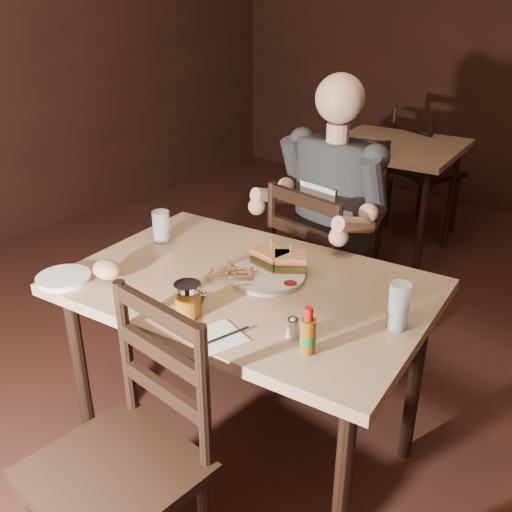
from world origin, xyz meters
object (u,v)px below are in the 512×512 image
Objects in this scene: glass_left at (161,227)px; dinner_plate at (267,277)px; bg_chair_near at (348,217)px; syrup_dispenser at (188,299)px; glass_right at (399,306)px; bg_chair_far at (425,171)px; hot_sauce at (308,330)px; side_plate at (64,279)px; bg_table at (394,157)px; diner at (329,187)px; chair_near at (114,472)px; main_table at (247,302)px; chair_far at (330,283)px.

dinner_plate is at bearing 0.52° from glass_left.
bg_chair_near is 3.37× the size of dinner_plate.
syrup_dispenser reaches higher than bg_chair_near.
glass_left is at bearing 179.97° from glass_right.
bg_chair_far reaches higher than hot_sauce.
bg_chair_far is 7.31× the size of glass_left.
syrup_dispenser is at bearing 12.45° from side_plate.
dinner_plate is at bearing -76.13° from bg_table.
glass_left reaches higher than side_plate.
chair_near is at bearing -76.36° from diner.
syrup_dispenser is 0.51m from side_plate.
glass_left is 1.17× the size of syrup_dispenser.
bg_chair_far reaches higher than syrup_dispenser.
syrup_dispenser is 0.60× the size of side_plate.
main_table is at bearing 98.95° from chair_near.
chair_far is at bearing 134.25° from glass_right.
chair_near reaches higher than hot_sauce.
bg_table is at bearing 89.01° from side_plate.
glass_left is 0.45m from side_plate.
side_plate is (-0.44, -1.04, 0.30)m from chair_far.
main_table is 0.66m from diner.
glass_left is at bearing 173.16° from main_table.
diner reaches higher than bg_chair_near.
side_plate is (-0.04, -2.99, 0.32)m from bg_chair_far.
side_plate is at bearing -173.90° from syrup_dispenser.
chair_far is 0.47m from diner.
chair_far is (0.40, -1.40, -0.21)m from bg_table.
syrup_dispenser is at bearing 103.06° from chair_near.
syrup_dispenser is (0.06, -0.88, -0.11)m from diner.
glass_left is at bearing 162.77° from hot_sauce.
main_table is at bearing -89.84° from bg_chair_near.
chair_far is 5.31× the size of side_plate.
main_table is 1.42× the size of bg_chair_far.
hot_sauce reaches higher than main_table.
main_table is 0.55m from glass_right.
diner is at bearing 99.52° from chair_near.
chair_far is at bearing 90.00° from diner.
chair_near is at bearing -53.01° from glass_left.
dinner_plate reaches higher than side_plate.
chair_near reaches higher than glass_right.
side_plate is (-0.04, -2.44, 0.10)m from bg_table.
main_table is at bearing -77.53° from bg_table.
chair_far is 1.31m from chair_near.
syrup_dispenser reaches higher than side_plate.
bg_table is 1.52m from diner.
bg_chair_near reaches higher than bg_table.
chair_near is at bearing -88.62° from dinner_plate.
bg_chair_near is at bearing 106.81° from main_table.
glass_left is (-0.52, -0.00, 0.06)m from dinner_plate.
bg_table is 1.01× the size of bg_chair_near.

